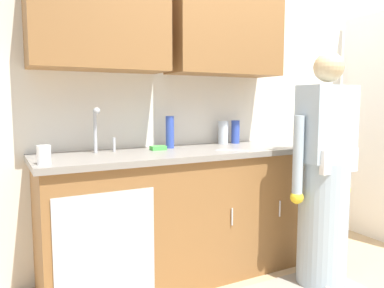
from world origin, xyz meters
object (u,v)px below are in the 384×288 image
(bottle_soap, at_px, (223,133))
(bottle_water_short, at_px, (170,132))
(sponge, at_px, (158,148))
(cup_by_sink, at_px, (44,155))
(sink, at_px, (107,157))
(bottle_dish_liquid, at_px, (235,132))
(knife_on_counter, at_px, (232,150))
(person_at_sink, at_px, (324,188))

(bottle_soap, bearing_deg, bottle_water_short, -174.71)
(bottle_soap, relative_size, sponge, 1.74)
(bottle_soap, distance_m, cup_by_sink, 1.50)
(sink, distance_m, bottle_soap, 1.06)
(cup_by_sink, bearing_deg, bottle_soap, 15.79)
(bottle_dish_liquid, bearing_deg, sink, -170.30)
(knife_on_counter, bearing_deg, sponge, 3.62)
(sink, distance_m, knife_on_counter, 0.88)
(bottle_soap, xyz_separation_m, sponge, (-0.63, -0.12, -0.08))
(bottle_water_short, xyz_separation_m, bottle_dish_liquid, (0.63, 0.04, -0.02))
(sink, xyz_separation_m, bottle_water_short, (0.53, 0.15, 0.14))
(sponge, bearing_deg, knife_on_counter, -31.13)
(bottle_water_short, relative_size, sponge, 2.20)
(bottle_water_short, relative_size, bottle_dish_liquid, 1.25)
(bottle_water_short, height_order, knife_on_counter, bottle_water_short)
(cup_by_sink, bearing_deg, person_at_sink, -12.32)
(knife_on_counter, bearing_deg, bottle_soap, -79.26)
(bottle_water_short, height_order, bottle_dish_liquid, bottle_water_short)
(sponge, bearing_deg, person_at_sink, -35.24)
(knife_on_counter, distance_m, sponge, 0.54)
(bottle_water_short, bearing_deg, knife_on_counter, -46.37)
(knife_on_counter, height_order, sponge, sponge)
(bottle_water_short, height_order, cup_by_sink, bottle_water_short)
(sink, xyz_separation_m, person_at_sink, (1.36, -0.60, -0.23))
(person_at_sink, bearing_deg, sink, 156.33)
(bottle_soap, height_order, sponge, bottle_soap)
(person_at_sink, height_order, bottle_water_short, person_at_sink)
(bottle_water_short, distance_m, bottle_dish_liquid, 0.63)
(bottle_soap, relative_size, bottle_water_short, 0.79)
(bottle_dish_liquid, bearing_deg, sponge, -171.36)
(bottle_water_short, distance_m, sponge, 0.18)
(person_at_sink, distance_m, sponge, 1.20)
(sink, bearing_deg, cup_by_sink, -153.18)
(person_at_sink, height_order, bottle_dish_liquid, person_at_sink)
(person_at_sink, xyz_separation_m, bottle_soap, (-0.33, 0.80, 0.34))
(knife_on_counter, bearing_deg, cup_by_sink, 35.38)
(sink, relative_size, sponge, 4.55)
(sink, height_order, person_at_sink, person_at_sink)
(bottle_water_short, bearing_deg, person_at_sink, -41.97)
(sink, relative_size, person_at_sink, 0.31)
(sink, height_order, bottle_soap, sink)
(cup_by_sink, xyz_separation_m, knife_on_counter, (1.27, 0.01, -0.05))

